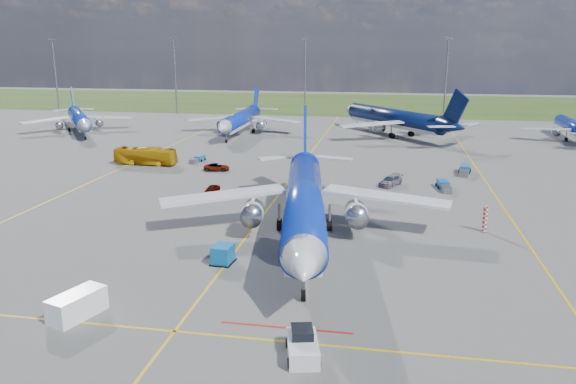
% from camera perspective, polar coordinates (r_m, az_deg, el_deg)
% --- Properties ---
extents(ground, '(400.00, 400.00, 0.00)m').
position_cam_1_polar(ground, '(60.78, -4.56, -5.00)').
color(ground, '#5B5B58').
rests_on(ground, ground).
extents(grass_strip, '(400.00, 80.00, 0.01)m').
position_cam_1_polar(grass_strip, '(206.82, 6.16, 8.94)').
color(grass_strip, '#2D4719').
rests_on(grass_strip, ground).
extents(taxiway_lines, '(60.25, 160.00, 0.02)m').
position_cam_1_polar(taxiway_lines, '(86.70, 0.19, 1.07)').
color(taxiway_lines, gold).
rests_on(taxiway_lines, ground).
extents(floodlight_masts, '(202.20, 0.50, 22.70)m').
position_cam_1_polar(floodlight_masts, '(165.53, 8.74, 11.80)').
color(floodlight_masts, slate).
rests_on(floodlight_masts, ground).
extents(warning_post, '(0.50, 0.50, 3.00)m').
position_cam_1_polar(warning_post, '(66.97, 19.38, -2.59)').
color(warning_post, red).
rests_on(warning_post, ground).
extents(bg_jet_nw, '(43.98, 46.10, 9.61)m').
position_cam_1_polar(bg_jet_nw, '(145.24, -20.34, 5.69)').
color(bg_jet_nw, '#0C2AAA').
rests_on(bg_jet_nw, ground).
extents(bg_jet_nnw, '(29.96, 39.08, 10.15)m').
position_cam_1_polar(bg_jet_nnw, '(134.35, -4.79, 5.89)').
color(bg_jet_nnw, '#0C2AAA').
rests_on(bg_jet_nnw, ground).
extents(bg_jet_n, '(54.38, 56.21, 11.71)m').
position_cam_1_polar(bg_jet_n, '(133.90, 10.65, 5.66)').
color(bg_jet_n, '#071641').
rests_on(bg_jet_n, ground).
extents(bg_jet_ne, '(24.61, 32.18, 8.38)m').
position_cam_1_polar(bg_jet_ne, '(140.31, 26.95, 4.73)').
color(bg_jet_ne, '#0C2AAA').
rests_on(bg_jet_ne, ground).
extents(main_airliner, '(41.43, 50.66, 12.05)m').
position_cam_1_polar(main_airliner, '(61.41, 1.65, -4.74)').
color(main_airliner, '#0C2AAA').
rests_on(main_airliner, ground).
extents(pushback_tug, '(2.86, 5.56, 1.85)m').
position_cam_1_polar(pushback_tug, '(39.34, 1.49, -15.34)').
color(pushback_tug, silver).
rests_on(pushback_tug, ground).
extents(uld_container, '(1.94, 2.35, 1.77)m').
position_cam_1_polar(uld_container, '(54.84, -6.63, -6.29)').
color(uld_container, '#0C5FA9').
rests_on(uld_container, ground).
extents(service_van, '(3.30, 4.89, 1.98)m').
position_cam_1_polar(service_van, '(47.11, -20.62, -10.69)').
color(service_van, white).
rests_on(service_van, ground).
extents(apron_bus, '(11.18, 2.97, 3.09)m').
position_cam_1_polar(apron_bus, '(101.99, -14.28, 3.56)').
color(apron_bus, '#C78F0B').
rests_on(apron_bus, ground).
extents(service_car_a, '(1.66, 3.69, 1.23)m').
position_cam_1_polar(service_car_a, '(80.20, -7.74, 0.25)').
color(service_car_a, '#999999').
rests_on(service_car_a, ground).
extents(service_car_b, '(4.59, 2.62, 1.21)m').
position_cam_1_polar(service_car_b, '(94.92, -7.24, 2.52)').
color(service_car_b, '#999999').
rests_on(service_car_b, ground).
extents(service_car_c, '(4.03, 5.27, 1.42)m').
position_cam_1_polar(service_car_c, '(85.57, 10.37, 1.12)').
color(service_car_c, '#999999').
rests_on(service_car_c, ground).
extents(baggage_tug_w, '(1.91, 5.09, 1.12)m').
position_cam_1_polar(baggage_tug_w, '(85.05, 15.56, 0.61)').
color(baggage_tug_w, '#19549A').
rests_on(baggage_tug_w, ground).
extents(baggage_tug_c, '(1.80, 4.43, 0.97)m').
position_cam_1_polar(baggage_tug_c, '(102.84, -9.14, 3.30)').
color(baggage_tug_c, '#17548F').
rests_on(baggage_tug_c, ground).
extents(baggage_tug_e, '(2.41, 5.74, 1.25)m').
position_cam_1_polar(baggage_tug_e, '(96.33, 17.50, 2.12)').
color(baggage_tug_e, '#1B69A5').
rests_on(baggage_tug_e, ground).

